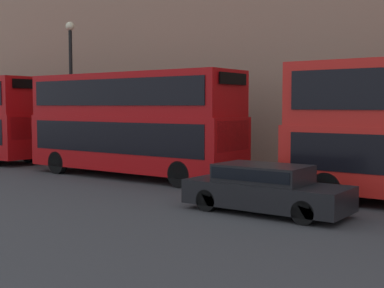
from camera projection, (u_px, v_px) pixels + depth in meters
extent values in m
cylinder|color=black|center=(327.00, 188.00, 16.38)|extent=(0.30, 1.00, 1.00)
cylinder|color=black|center=(352.00, 180.00, 18.19)|extent=(0.30, 1.00, 1.00)
cube|color=#B20C0F|center=(132.00, 142.00, 22.58)|extent=(2.55, 10.08, 2.24)
cube|color=#B20C0F|center=(132.00, 95.00, 22.44)|extent=(2.50, 9.88, 1.77)
cube|color=black|center=(132.00, 136.00, 22.56)|extent=(2.59, 9.27, 1.26)
cube|color=black|center=(132.00, 93.00, 22.43)|extent=(2.59, 9.27, 1.06)
cube|color=black|center=(233.00, 136.00, 19.60)|extent=(2.17, 0.06, 1.12)
cube|color=black|center=(233.00, 79.00, 19.44)|extent=(1.78, 0.06, 0.43)
cylinder|color=black|center=(180.00, 174.00, 19.72)|extent=(0.30, 1.00, 1.00)
cylinder|color=black|center=(214.00, 168.00, 21.53)|extent=(0.30, 1.00, 1.00)
cylinder|color=black|center=(58.00, 162.00, 23.77)|extent=(0.30, 1.00, 1.00)
cylinder|color=black|center=(95.00, 158.00, 25.58)|extent=(0.30, 1.00, 1.00)
cube|color=black|center=(29.00, 128.00, 26.64)|extent=(2.17, 0.06, 1.11)
cube|color=black|center=(28.00, 84.00, 26.48)|extent=(1.78, 0.06, 0.46)
cylinder|color=black|center=(29.00, 153.00, 28.57)|extent=(0.30, 1.00, 1.00)
cube|color=black|center=(266.00, 195.00, 15.06)|extent=(1.77, 4.67, 0.69)
cube|color=black|center=(263.00, 173.00, 15.08)|extent=(1.55, 2.57, 0.50)
cube|color=black|center=(263.00, 173.00, 15.08)|extent=(1.59, 2.44, 0.32)
cylinder|color=black|center=(304.00, 213.00, 13.57)|extent=(0.22, 0.64, 0.64)
cylinder|color=black|center=(327.00, 204.00, 14.81)|extent=(0.22, 0.64, 0.64)
cylinder|color=black|center=(207.00, 200.00, 15.33)|extent=(0.22, 0.64, 0.64)
cylinder|color=black|center=(235.00, 193.00, 16.58)|extent=(0.22, 0.64, 0.64)
cylinder|color=black|center=(71.00, 98.00, 27.45)|extent=(0.18, 0.18, 6.85)
sphere|color=beige|center=(70.00, 26.00, 27.18)|extent=(0.44, 0.44, 0.44)
cylinder|color=maroon|center=(285.00, 162.00, 21.04)|extent=(0.36, 0.36, 1.59)
sphere|color=tan|center=(285.00, 140.00, 20.97)|extent=(0.22, 0.22, 0.22)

